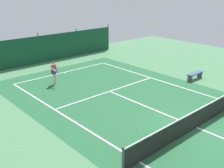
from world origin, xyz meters
The scene contains 9 objects.
ground_plane centered at (0.00, 0.00, 0.00)m, with size 36.00×36.00×0.00m, color #4C8456.
court_surface centered at (0.00, 0.00, 0.00)m, with size 11.02×26.60×0.01m.
tennis_net centered at (0.00, 0.00, 0.51)m, with size 10.12×0.10×1.10m.
back_fence centered at (0.00, 16.24, 0.67)m, with size 16.30×0.98×2.70m.
tennis_player centered at (-1.91, 10.04, 0.96)m, with size 0.56×0.83×1.64m.
tennis_ball_near_player centered at (3.69, 2.72, 0.03)m, with size 0.07×0.07×0.07m, color #CCDB33.
tennis_ball_midcourt centered at (-2.28, 1.87, 0.03)m, with size 0.07×0.07×0.07m, color #CCDB33.
parked_car centered at (1.79, 18.49, 0.84)m, with size 2.34×4.36×1.68m.
courtside_bench centered at (6.31, 4.03, 0.37)m, with size 1.60×0.40×0.49m.
Camera 1 is at (-10.87, -5.90, 6.55)m, focal length 43.35 mm.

